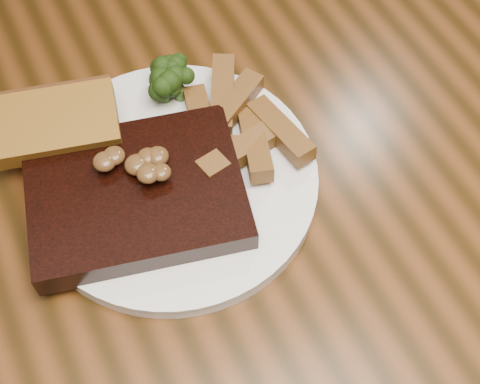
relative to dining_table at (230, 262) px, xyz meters
The scene contains 8 objects.
dining_table is the anchor object (origin of this frame).
plate 0.12m from the dining_table, 118.69° to the left, with size 0.26×0.26×0.01m, color silver.
steak 0.14m from the dining_table, 147.83° to the left, with size 0.18×0.14×0.03m, color black.
steak_bone 0.13m from the dining_table, 163.13° to the right, with size 0.15×0.01×0.02m, color #BAAB90.
mushroom_pile 0.17m from the dining_table, 140.74° to the left, with size 0.06×0.06×0.03m, color #54391A, non-canonical shape.
garlic_bread 0.21m from the dining_table, 129.23° to the left, with size 0.11×0.06×0.02m, color #8D5919.
potato_wedges 0.14m from the dining_table, 55.13° to the left, with size 0.10×0.10×0.02m, color brown, non-canonical shape.
broccoli_cluster 0.18m from the dining_table, 83.01° to the left, with size 0.06×0.06×0.04m, color #1B330B, non-canonical shape.
Camera 1 is at (-0.12, -0.27, 1.27)m, focal length 50.00 mm.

